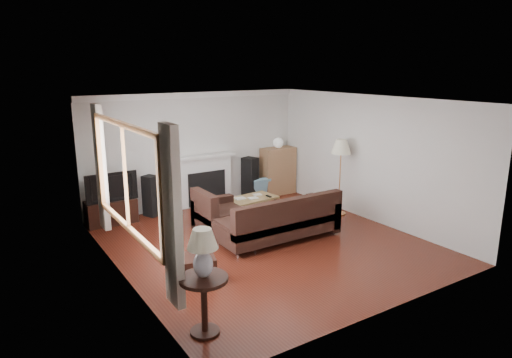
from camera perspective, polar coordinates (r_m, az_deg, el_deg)
room at (r=7.76m, az=1.19°, el=0.63°), size 5.10×5.60×2.54m
window at (r=6.49m, az=-16.03°, el=0.16°), size 0.12×2.74×1.54m
curtain_near at (r=5.16m, az=-10.43°, el=-4.76°), size 0.10×0.35×2.10m
curtain_far at (r=7.97m, az=-18.81°, el=1.34°), size 0.10×0.35×2.10m
fireplace at (r=10.22m, az=-6.38°, el=-0.09°), size 1.40×0.26×1.15m
tv_stand at (r=9.47m, az=-17.64°, el=-3.92°), size 0.96×0.43×0.48m
television at (r=9.33m, az=-17.78°, el=-0.84°), size 0.99×0.13×0.57m
speaker_left at (r=9.69m, az=-13.01°, el=-2.07°), size 0.33×0.36×0.85m
speaker_right at (r=10.66m, az=-0.76°, el=0.10°), size 0.36×0.39×0.98m
bookshelf at (r=11.08m, az=2.76°, el=1.03°), size 0.82×0.39×1.13m
globe_lamp at (r=10.95m, az=2.80°, el=4.54°), size 0.24×0.24×0.24m
sectional_sofa at (r=8.16m, az=2.80°, el=-4.98°), size 2.43×1.78×0.79m
coffee_table at (r=9.44m, az=-0.61°, el=-3.52°), size 1.12×0.70×0.41m
footstool at (r=6.77m, az=-7.16°, el=-11.02°), size 0.56×0.56×0.38m
floor_lamp at (r=9.60m, az=10.44°, el=0.20°), size 0.54×0.54×1.59m
side_table at (r=5.49m, az=-6.48°, el=-15.40°), size 0.57×0.57×0.71m
table_lamp at (r=5.20m, az=-6.67°, el=-9.24°), size 0.35×0.35×0.57m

